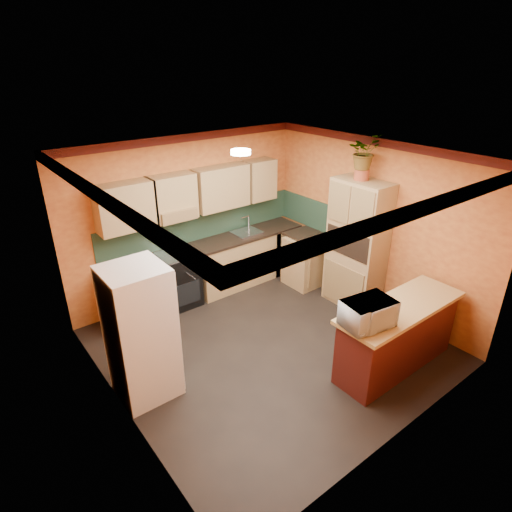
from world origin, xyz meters
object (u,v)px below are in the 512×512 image
Objects in this scene: stove at (179,279)px; microwave at (368,313)px; fridge at (141,333)px; breakfast_bar at (397,338)px; base_cabinets_back at (211,269)px; pantry at (357,245)px.

stove is 3.31m from microwave.
fridge reaches higher than stove.
breakfast_bar is (1.48, -3.16, -0.02)m from stove.
pantry reaches higher than base_cabinets_back.
microwave is (0.16, -3.16, 0.65)m from base_cabinets_back.
stove is 0.51× the size of breakfast_bar.
fridge is (-1.95, -1.59, 0.41)m from base_cabinets_back.
pantry is at bearing -2.43° from fridge.
fridge is at bearing 177.57° from pantry.
breakfast_bar is at bearing -29.31° from fridge.
fridge reaches higher than base_cabinets_back.
microwave is (0.78, -3.16, 0.64)m from stove.
breakfast_bar is (-0.80, -1.42, -0.61)m from pantry.
stove is at bearing 112.73° from microwave.
pantry reaches higher than stove.
stove is 0.43× the size of pantry.
microwave is (-0.70, 0.00, 0.65)m from breakfast_bar.
breakfast_bar is 3.08× the size of microwave.
pantry is 2.06m from microwave.
stove is 3.49m from breakfast_bar.
base_cabinets_back is at bearing 39.17° from fridge.
base_cabinets_back is 3.27m from breakfast_bar.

